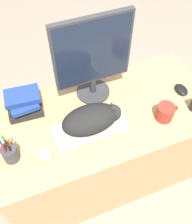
# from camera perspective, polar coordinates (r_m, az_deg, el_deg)

# --- Properties ---
(ground_plane) EXTENTS (12.00, 12.00, 0.00)m
(ground_plane) POSITION_cam_1_polar(r_m,az_deg,el_deg) (2.08, 4.82, -20.01)
(ground_plane) COLOR gray
(desk) EXTENTS (1.32, 0.64, 0.77)m
(desk) POSITION_cam_1_polar(r_m,az_deg,el_deg) (1.84, 1.48, -7.56)
(desk) COLOR tan
(desk) RESTS_ON ground_plane
(keyboard) EXTENTS (0.41, 0.15, 0.02)m
(keyboard) POSITION_cam_1_polar(r_m,az_deg,el_deg) (1.45, -1.23, -3.45)
(keyboard) COLOR silver
(keyboard) RESTS_ON desk
(cat) EXTENTS (0.33, 0.18, 0.14)m
(cat) POSITION_cam_1_polar(r_m,az_deg,el_deg) (1.38, -0.74, -1.45)
(cat) COLOR black
(cat) RESTS_ON keyboard
(monitor) EXTENTS (0.43, 0.20, 0.53)m
(monitor) POSITION_cam_1_polar(r_m,az_deg,el_deg) (1.42, -0.72, 12.06)
(monitor) COLOR #333338
(monitor) RESTS_ON desk
(computer_mouse) EXTENTS (0.07, 0.10, 0.03)m
(computer_mouse) POSITION_cam_1_polar(r_m,az_deg,el_deg) (1.70, 18.07, 4.66)
(computer_mouse) COLOR black
(computer_mouse) RESTS_ON desk
(coffee_mug) EXTENTS (0.13, 0.10, 0.10)m
(coffee_mug) POSITION_cam_1_polar(r_m,az_deg,el_deg) (1.51, 14.88, -0.05)
(coffee_mug) COLOR #9E2D23
(coffee_mug) RESTS_ON desk
(pen_cup) EXTENTS (0.08, 0.08, 0.21)m
(pen_cup) POSITION_cam_1_polar(r_m,az_deg,el_deg) (1.39, -18.21, -8.45)
(pen_cup) COLOR #38383D
(pen_cup) RESTS_ON desk
(baseball) EXTENTS (0.07, 0.07, 0.07)m
(baseball) POSITION_cam_1_polar(r_m,az_deg,el_deg) (1.36, -10.92, -9.05)
(baseball) COLOR beige
(baseball) RESTS_ON desk
(book_stack) EXTENTS (0.21, 0.18, 0.13)m
(book_stack) POSITION_cam_1_polar(r_m,az_deg,el_deg) (1.54, -15.50, 1.81)
(book_stack) COLOR black
(book_stack) RESTS_ON desk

